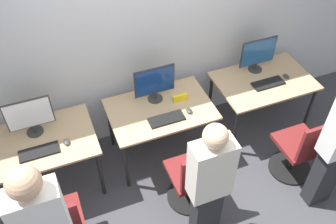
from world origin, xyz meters
The scene contains 18 objects.
ground_plane centered at (0.00, 0.00, 0.00)m, with size 20.00×20.00×0.00m, color #3D3D42.
wall_back centered at (0.00, 0.87, 1.40)m, with size 12.00×0.05×2.80m.
desk_left centered at (-1.29, 0.37, 0.64)m, with size 1.12×0.75×0.72m.
monitor_left centered at (-1.29, 0.52, 0.95)m, with size 0.45×0.17×0.42m.
keyboard_left centered at (-1.29, 0.23, 0.73)m, with size 0.38×0.15×0.02m.
mouse_left centered at (-1.02, 0.25, 0.74)m, with size 0.06×0.09×0.03m.
desk_center centered at (0.00, 0.37, 0.64)m, with size 1.12×0.75×0.72m.
monitor_center centered at (0.00, 0.53, 0.95)m, with size 0.45×0.17×0.42m.
keyboard_center centered at (0.00, 0.19, 0.73)m, with size 0.38×0.15×0.02m.
mouse_center centered at (0.27, 0.21, 0.74)m, with size 0.06×0.09×0.03m.
office_chair_center centered at (0.06, -0.39, 0.38)m, with size 0.48×0.48×0.91m.
person_center centered at (0.02, -0.75, 0.83)m, with size 0.36×0.20×1.54m.
desk_right centered at (1.29, 0.37, 0.64)m, with size 1.12×0.75×0.72m.
monitor_right centered at (1.29, 0.58, 0.95)m, with size 0.45×0.17×0.42m.
keyboard_right centered at (1.29, 0.29, 0.73)m, with size 0.38×0.15×0.02m.
mouse_right centered at (1.55, 0.32, 0.74)m, with size 0.06×0.09×0.03m.
office_chair_right centered at (1.29, -0.47, 0.38)m, with size 0.48×0.48×0.91m.
placard_center centered at (0.25, 0.41, 0.76)m, with size 0.16×0.03×0.08m.
Camera 1 is at (-0.98, -2.34, 3.51)m, focal length 40.00 mm.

